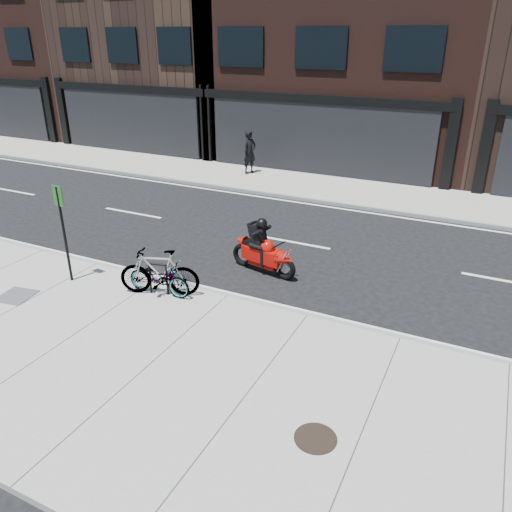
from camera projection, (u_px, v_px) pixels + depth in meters
The scene contains 13 objects.
ground at pixel (264, 268), 13.35m from camera, with size 120.00×120.00×0.00m, color black.
sidewalk_near at pixel (148, 369), 9.23m from camera, with size 60.00×6.00×0.13m, color gray.
sidewalk_far at pixel (348, 190), 19.67m from camera, with size 60.00×3.50×0.13m, color gray.
building_west at pixel (47, 15), 31.32m from camera, with size 10.00×10.00×13.50m, color black.
building_midwest at pixel (181, 28), 27.60m from camera, with size 10.00×10.00×12.00m, color black.
bike_rack at pixel (158, 276), 11.57m from camera, with size 0.46×0.15×0.79m.
bicycle_front at pixel (159, 278), 11.58m from camera, with size 0.55×1.59×0.83m, color gray.
bicycle_rear at pixel (159, 272), 11.51m from camera, with size 0.53×1.88×1.13m, color gray.
motorcycle at pixel (266, 252), 12.82m from camera, with size 1.99×0.76×1.49m.
pedestrian at pixel (250, 152), 21.50m from camera, with size 0.67×0.44×1.83m, color black.
manhole_cover at pixel (315, 438), 7.55m from camera, with size 0.66×0.66×0.01m, color black.
utility_grate at pixel (16, 296), 11.64m from camera, with size 0.75×0.75×0.01m, color #535356.
sign_post at pixel (63, 226), 11.82m from camera, with size 0.33×0.07×2.42m.
Camera 1 is at (5.13, -10.90, 5.75)m, focal length 35.00 mm.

